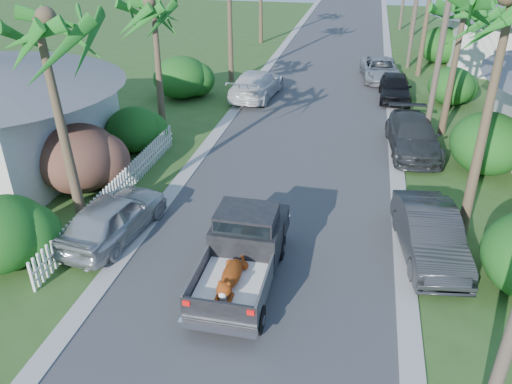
% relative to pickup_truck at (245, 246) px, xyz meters
% --- Properties ---
extents(ground, '(120.00, 120.00, 0.00)m').
position_rel_pickup_truck_xyz_m(ground, '(0.35, -2.01, -1.01)').
color(ground, '#2F511E').
rests_on(ground, ground).
extents(road, '(8.00, 100.00, 0.02)m').
position_rel_pickup_truck_xyz_m(road, '(0.35, 22.99, -1.00)').
color(road, '#38383A').
rests_on(road, ground).
extents(curb_left, '(0.60, 100.00, 0.06)m').
position_rel_pickup_truck_xyz_m(curb_left, '(-3.95, 22.99, -0.98)').
color(curb_left, '#A5A39E').
rests_on(curb_left, ground).
extents(curb_right, '(0.60, 100.00, 0.06)m').
position_rel_pickup_truck_xyz_m(curb_right, '(4.65, 22.99, -0.98)').
color(curb_right, '#A5A39E').
rests_on(curb_right, ground).
extents(pickup_truck, '(1.98, 5.12, 2.06)m').
position_rel_pickup_truck_xyz_m(pickup_truck, '(0.00, 0.00, 0.00)').
color(pickup_truck, black).
rests_on(pickup_truck, ground).
extents(parked_car_rn, '(2.23, 4.80, 1.52)m').
position_rel_pickup_truck_xyz_m(parked_car_rn, '(5.35, 2.16, -0.25)').
color(parked_car_rn, '#27292C').
rests_on(parked_car_rn, ground).
extents(parked_car_rm, '(2.54, 5.35, 1.51)m').
position_rel_pickup_truck_xyz_m(parked_car_rm, '(5.35, 10.47, -0.26)').
color(parked_car_rm, '#2F3234').
rests_on(parked_car_rm, ground).
extents(parked_car_rf, '(1.79, 4.36, 1.48)m').
position_rel_pickup_truck_xyz_m(parked_car_rf, '(4.77, 18.13, -0.27)').
color(parked_car_rf, black).
rests_on(parked_car_rf, ground).
extents(parked_car_rd, '(2.86, 5.24, 1.39)m').
position_rel_pickup_truck_xyz_m(parked_car_rd, '(3.95, 22.24, -0.31)').
color(parked_car_rd, '#9EA1A5').
rests_on(parked_car_rd, ground).
extents(parked_car_ln, '(2.37, 4.64, 1.51)m').
position_rel_pickup_truck_xyz_m(parked_car_ln, '(-4.65, 1.08, -0.25)').
color(parked_car_ln, '#ADB1B5').
rests_on(parked_car_ln, ground).
extents(parked_car_lf, '(2.73, 5.69, 1.60)m').
position_rel_pickup_truck_xyz_m(parked_car_lf, '(-3.25, 16.84, -0.21)').
color(parked_car_lf, silver).
rests_on(parked_car_lf, ground).
extents(palm_l_a, '(4.40, 4.40, 8.20)m').
position_rel_pickup_truck_xyz_m(palm_l_a, '(-5.85, 0.99, 5.92)').
color(palm_l_a, brown).
rests_on(palm_l_a, ground).
extents(palm_l_b, '(4.40, 4.40, 7.40)m').
position_rel_pickup_truck_xyz_m(palm_l_b, '(-6.45, 9.99, 5.14)').
color(palm_l_b, brown).
rests_on(palm_l_b, ground).
extents(palm_r_b, '(4.40, 4.40, 7.20)m').
position_rel_pickup_truck_xyz_m(palm_r_b, '(6.95, 12.99, 4.94)').
color(palm_r_b, brown).
rests_on(palm_r_b, ground).
extents(shrub_l_a, '(2.60, 2.86, 2.20)m').
position_rel_pickup_truck_xyz_m(shrub_l_a, '(-7.15, -1.01, 0.09)').
color(shrub_l_a, '#1D4E16').
rests_on(shrub_l_a, ground).
extents(shrub_l_b, '(3.00, 3.30, 2.60)m').
position_rel_pickup_truck_xyz_m(shrub_l_b, '(-7.45, 3.99, 0.29)').
color(shrub_l_b, '#A6173B').
rests_on(shrub_l_b, ground).
extents(shrub_l_c, '(2.40, 2.64, 2.00)m').
position_rel_pickup_truck_xyz_m(shrub_l_c, '(-7.05, 7.99, -0.01)').
color(shrub_l_c, '#1D4E16').
rests_on(shrub_l_c, ground).
extents(shrub_l_d, '(3.20, 3.52, 2.40)m').
position_rel_pickup_truck_xyz_m(shrub_l_d, '(-7.65, 15.99, 0.19)').
color(shrub_l_d, '#1D4E16').
rests_on(shrub_l_d, ground).
extents(shrub_r_b, '(3.00, 3.30, 2.50)m').
position_rel_pickup_truck_xyz_m(shrub_r_b, '(8.15, 8.99, 0.24)').
color(shrub_r_b, '#1D4E16').
rests_on(shrub_r_b, ground).
extents(shrub_r_c, '(2.60, 2.86, 2.10)m').
position_rel_pickup_truck_xyz_m(shrub_r_c, '(7.85, 17.99, 0.04)').
color(shrub_r_c, '#1D4E16').
rests_on(shrub_r_c, ground).
extents(shrub_r_d, '(3.20, 3.52, 2.60)m').
position_rel_pickup_truck_xyz_m(shrub_r_d, '(8.35, 27.99, 0.29)').
color(shrub_r_d, '#1D4E16').
rests_on(shrub_r_d, ground).
extents(picket_fence, '(0.10, 11.00, 1.00)m').
position_rel_pickup_truck_xyz_m(picket_fence, '(-5.65, 3.49, -0.51)').
color(picket_fence, white).
rests_on(picket_fence, ground).
extents(utility_pole_b, '(1.60, 0.26, 9.00)m').
position_rel_pickup_truck_xyz_m(utility_pole_b, '(5.95, 10.99, 3.59)').
color(utility_pole_b, brown).
rests_on(utility_pole_b, ground).
extents(utility_pole_c, '(1.60, 0.26, 9.00)m').
position_rel_pickup_truck_xyz_m(utility_pole_c, '(5.95, 25.99, 3.59)').
color(utility_pole_c, brown).
rests_on(utility_pole_c, ground).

